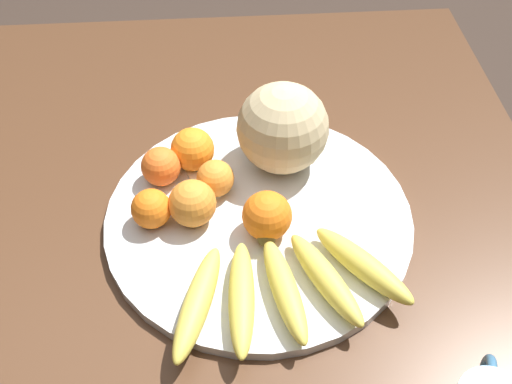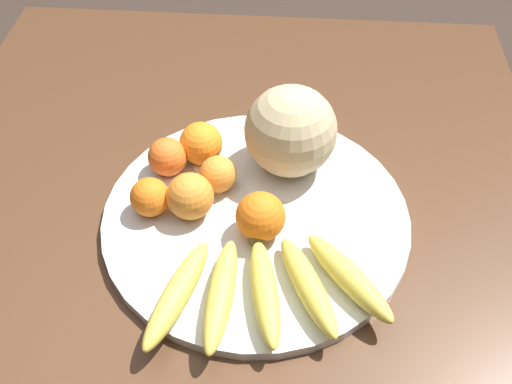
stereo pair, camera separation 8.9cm
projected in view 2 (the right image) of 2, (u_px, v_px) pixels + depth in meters
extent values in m
cube|color=#4C301E|center=(225.00, 236.00, 0.95)|extent=(1.25, 1.06, 0.04)
cube|color=#4C301E|center=(88.00, 161.00, 1.62)|extent=(0.07, 0.07, 0.74)
cube|color=#4C301E|center=(422.00, 179.00, 1.57)|extent=(0.07, 0.07, 0.74)
cylinder|color=silver|center=(256.00, 218.00, 0.93)|extent=(0.48, 0.48, 0.02)
torus|color=#47382D|center=(256.00, 216.00, 0.93)|extent=(0.48, 0.48, 0.01)
sphere|color=#C6B284|center=(291.00, 131.00, 0.95)|extent=(0.15, 0.15, 0.15)
sphere|color=brown|center=(257.00, 239.00, 0.87)|extent=(0.03, 0.03, 0.03)
ellipsoid|color=#DBC64C|center=(177.00, 294.00, 0.80)|extent=(0.19, 0.09, 0.04)
ellipsoid|color=#DBC64C|center=(221.00, 295.00, 0.80)|extent=(0.18, 0.05, 0.04)
ellipsoid|color=#DBC64C|center=(265.00, 292.00, 0.81)|extent=(0.18, 0.07, 0.04)
ellipsoid|color=#DBC64C|center=(308.00, 286.00, 0.81)|extent=(0.17, 0.11, 0.04)
ellipsoid|color=#DBC64C|center=(349.00, 277.00, 0.82)|extent=(0.16, 0.14, 0.04)
sphere|color=orange|center=(190.00, 196.00, 0.90)|extent=(0.07, 0.07, 0.07)
sphere|color=orange|center=(167.00, 157.00, 0.97)|extent=(0.06, 0.06, 0.06)
sphere|color=orange|center=(201.00, 143.00, 0.98)|extent=(0.07, 0.07, 0.07)
sphere|color=orange|center=(261.00, 217.00, 0.87)|extent=(0.07, 0.07, 0.07)
sphere|color=orange|center=(218.00, 174.00, 0.94)|extent=(0.06, 0.06, 0.06)
sphere|color=orange|center=(150.00, 197.00, 0.91)|extent=(0.06, 0.06, 0.06)
cube|color=white|center=(207.00, 178.00, 0.98)|extent=(0.09, 0.06, 0.00)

